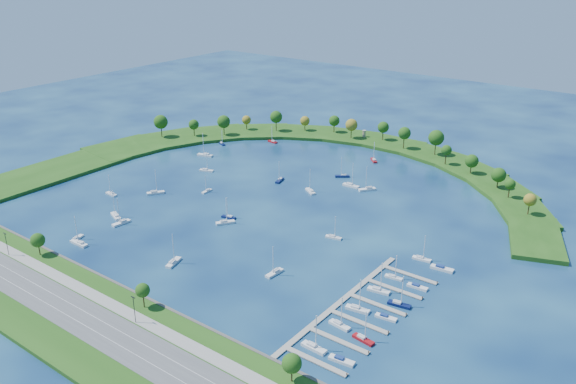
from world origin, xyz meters
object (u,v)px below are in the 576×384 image
Objects in this scene: moored_boat_4 at (374,160)px; moored_boat_16 at (111,193)px; moored_boat_8 at (310,191)px; moored_boat_1 at (273,141)px; moored_boat_19 at (280,180)px; moored_boat_20 at (351,185)px; docked_boat_1 at (341,360)px; docked_boat_9 at (417,287)px; moored_boat_12 at (206,170)px; moored_boat_17 at (275,272)px; moored_boat_9 at (155,192)px; moored_boat_18 at (80,243)px; moored_boat_11 at (205,155)px; moored_boat_0 at (229,216)px; docked_boat_11 at (442,268)px; moored_boat_2 at (367,189)px; moored_boat_5 at (334,237)px; docked_boat_0 at (314,347)px; docked_boat_2 at (339,324)px; moored_boat_6 at (77,238)px; moored_boat_13 at (173,262)px; harbor_tower at (364,133)px; docked_boat_8 at (394,277)px; docked_boat_6 at (378,290)px; docked_boat_7 at (399,304)px; moored_boat_14 at (116,215)px; docked_boat_10 at (422,258)px; moored_boat_3 at (225,222)px; moored_boat_15 at (121,222)px; docked_boat_3 at (363,338)px; moored_boat_21 at (342,176)px; docked_boat_4 at (357,308)px; moored_boat_10 at (207,190)px; moored_boat_7 at (222,143)px; docked_boat_5 at (386,317)px; dock_system at (358,309)px.

moored_boat_16 is at bearing 103.97° from moored_boat_4.
moored_boat_1 is at bearing -6.79° from moored_boat_8.
moored_boat_19 is at bearing 139.42° from moored_boat_1.
moored_boat_20 reaches higher than docked_boat_1.
docked_boat_9 is at bearing 152.82° from moored_boat_1.
moored_boat_17 is (103.87, -68.86, 0.01)m from moored_boat_12.
moored_boat_9 reaches higher than moored_boat_8.
docked_boat_1 is (133.27, 0.93, -0.30)m from moored_boat_18.
moored_boat_11 reaches higher than moored_boat_17.
moored_boat_0 reaches higher than docked_boat_11.
moored_boat_5 is (16.28, -58.68, -0.08)m from moored_boat_2.
docked_boat_0 is 15.48m from docked_boat_2.
moored_boat_6 is 51.70m from moored_boat_13.
moored_boat_2 is (92.83, -36.49, 0.08)m from moored_boat_1.
docked_boat_0 is at bearing -64.52° from moored_boat_20.
harbor_tower is 0.34× the size of moored_boat_2.
moored_boat_9 is 63.87m from moored_boat_11.
moored_boat_5 is at bearing 150.99° from docked_boat_8.
docked_boat_2 is at bearing -104.10° from moored_boat_13.
docked_boat_7 is (10.50, -3.82, -0.01)m from docked_boat_6.
docked_boat_1 is (99.83, -58.49, -0.23)m from moored_boat_0.
docked_boat_10 is at bearing -138.24° from moored_boat_14.
moored_boat_3 is 1.08× the size of moored_boat_4.
moored_boat_15 reaches higher than docked_boat_3.
moored_boat_13 is 1.11× the size of moored_boat_21.
moored_boat_13 is (23.53, -195.59, -3.41)m from harbor_tower.
docked_boat_6 is at bearing 117.79° from docked_boat_3.
docked_boat_4 is (77.54, 15.68, -0.01)m from moored_boat_13.
moored_boat_21 is 157.12m from docked_boat_0.
moored_boat_20 reaches higher than docked_boat_0.
moored_boat_10 is 0.80× the size of moored_boat_12.
moored_boat_4 is at bearing 152.93° from moored_boat_10.
moored_boat_6 is (-41.65, -51.53, -0.06)m from moored_boat_3.
moored_boat_8 is 129.05m from docked_boat_3.
moored_boat_14 reaches higher than moored_boat_17.
harbor_tower is at bearing -106.04° from moored_boat_21.
moored_boat_14 is at bearing -177.12° from docked_boat_3.
moored_boat_14 reaches higher than moored_boat_7.
moored_boat_21 is at bearing 167.19° from moored_boat_1.
docked_boat_10 is (2.41, 32.50, -0.03)m from docked_boat_6.
docked_boat_5 is (143.95, 2.27, -0.38)m from moored_boat_14.
moored_boat_11 is 1.21× the size of moored_boat_12.
moored_boat_1 is 221.15m from docked_boat_0.
moored_boat_10 is 0.70× the size of moored_boat_20.
harbor_tower is at bearing 128.11° from docked_boat_3.
moored_boat_11 is 184.64m from docked_boat_9.
moored_boat_1 reaches higher than dock_system.
moored_boat_15 is (-24.10, -183.87, -3.41)m from harbor_tower.
moored_boat_17 is 1.05× the size of moored_boat_21.
moored_boat_7 is at bearing -152.07° from moored_boat_15.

